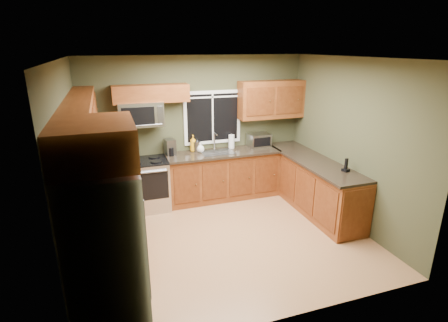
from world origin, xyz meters
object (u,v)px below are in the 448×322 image
range (147,184)px  cordless_phone (346,167)px  coffee_maker (170,148)px  kettle (197,146)px  microwave (141,114)px  soap_bottle_c (200,147)px  refrigerator (107,252)px  soap_bottle_a (193,143)px  toaster_oven (259,140)px  paper_towel_roll (231,141)px

range → cordless_phone: bearing=-28.7°
coffee_maker → kettle: size_ratio=1.20×
range → coffee_maker: (0.48, 0.15, 0.61)m
kettle → range: bearing=-169.8°
microwave → soap_bottle_c: (1.05, -0.01, -0.70)m
refrigerator → coffee_maker: bearing=68.2°
kettle → soap_bottle_c: (0.05, -0.05, -0.02)m
coffee_maker → soap_bottle_a: 0.46m
toaster_oven → soap_bottle_c: (-1.21, -0.01, -0.04)m
toaster_oven → cordless_phone: (0.73, -1.77, -0.07)m
coffee_maker → cordless_phone: size_ratio=1.36×
cordless_phone → coffee_maker: bearing=144.5°
range → soap_bottle_a: 1.15m
kettle → cordless_phone: 2.69m
soap_bottle_c → cordless_phone: (1.93, -1.76, -0.03)m
toaster_oven → paper_towel_roll: paper_towel_roll is taller
coffee_maker → soap_bottle_c: 0.57m
paper_towel_roll → range: bearing=-173.1°
coffee_maker → paper_towel_roll: size_ratio=1.00×
range → kettle: kettle is taller
paper_towel_roll → cordless_phone: (1.28, -1.84, -0.07)m
microwave → paper_towel_roll: size_ratio=2.59×
range → microwave: 1.27m
refrigerator → toaster_oven: 4.14m
refrigerator → range: bearing=76.0°
microwave → coffee_maker: bearing=1.5°
toaster_oven → microwave: bearing=180.0°
refrigerator → cordless_phone: (3.67, 1.13, 0.10)m
soap_bottle_a → microwave: bearing=-174.2°
coffee_maker → microwave: bearing=-178.5°
refrigerator → cordless_phone: size_ratio=8.35×
cordless_phone → paper_towel_roll: bearing=124.9°
refrigerator → soap_bottle_a: (1.62, 3.00, 0.20)m
soap_bottle_a → cordless_phone: size_ratio=1.46×
coffee_maker → kettle: coffee_maker is taller
refrigerator → coffee_maker: size_ratio=6.14×
refrigerator → soap_bottle_a: refrigerator is taller
range → cordless_phone: size_ratio=4.35×
toaster_oven → coffee_maker: coffee_maker is taller
refrigerator → range: (0.69, 2.77, -0.43)m
toaster_oven → kettle: bearing=177.9°
microwave → coffee_maker: microwave is taller
kettle → refrigerator: bearing=-119.8°
refrigerator → kettle: 3.40m
refrigerator → microwave: bearing=76.7°
soap_bottle_c → paper_towel_roll: bearing=7.0°
toaster_oven → paper_towel_roll: 0.56m
soap_bottle_a → soap_bottle_c: (0.11, -0.10, -0.06)m
soap_bottle_a → range: bearing=-166.2°
coffee_maker → soap_bottle_c: bearing=-2.2°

